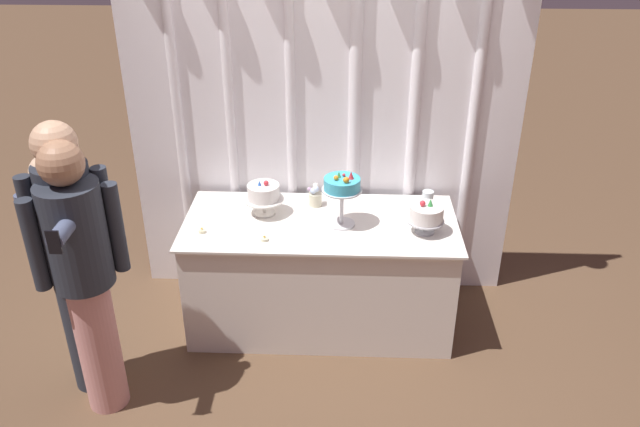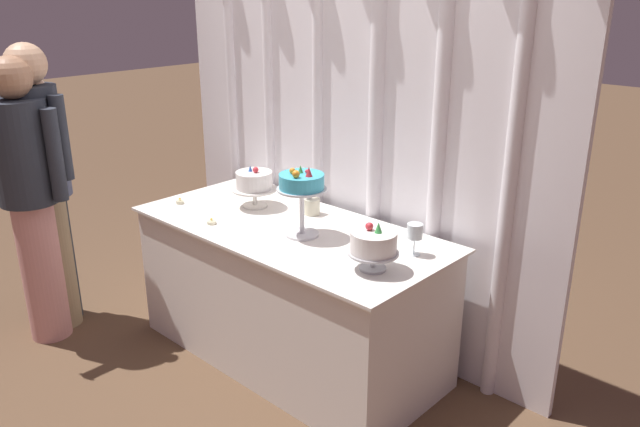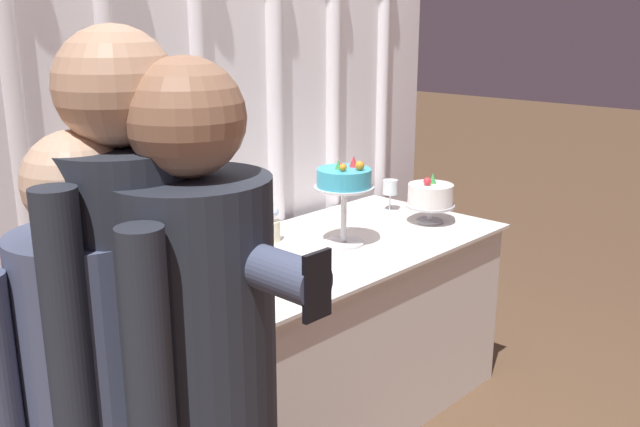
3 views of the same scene
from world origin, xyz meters
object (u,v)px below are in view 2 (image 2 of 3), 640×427
Objects in this scene: wine_glass at (415,232)px; guest_man_pink_jacket at (43,174)px; tealight_near_left at (212,222)px; cake_display_center at (302,187)px; tealight_far_left at (180,202)px; guest_man_dark_suit at (29,191)px; guest_girl_blue_dress at (45,190)px; cake_display_leftmost at (254,182)px; cake_display_rightmost at (373,244)px; flower_vase at (312,203)px; cake_table at (290,293)px.

guest_man_pink_jacket is (-2.01, -0.87, 0.07)m from wine_glass.
cake_display_center is at bearing 24.84° from tealight_near_left.
tealight_far_left is 0.41m from tealight_near_left.
tealight_near_left is 0.03× the size of guest_man_dark_suit.
guest_girl_blue_dress is (-2.09, -0.84, -0.05)m from wine_glass.
tealight_far_left is at bearing -143.50° from cake_display_leftmost.
guest_man_pink_jacket reaches higher than cake_display_rightmost.
tealight_near_left is at bearing -155.16° from cake_display_center.
wine_glass is 2.18m from guest_man_dark_suit.
guest_girl_blue_dress is 0.22m from guest_man_dark_suit.
guest_man_pink_jacket reaches higher than guest_man_dark_suit.
guest_man_pink_jacket is (-0.93, -0.81, 0.04)m from cake_display_leftmost.
flower_vase is 1.58m from guest_man_pink_jacket.
cake_display_rightmost is 0.14× the size of guest_man_pink_jacket.
cake_display_rightmost is 0.27m from wine_glass.
guest_man_pink_jacket reaches higher than guest_girl_blue_dress.
tealight_far_left reaches higher than tealight_near_left.
cake_display_leftmost is 0.16× the size of guest_man_dark_suit.
guest_man_pink_jacket is at bearing -156.52° from wine_glass.
tealight_near_left is 1.13m from guest_girl_blue_dress.
cake_table is 7.63× the size of cake_display_rightmost.
cake_display_leftmost is at bearing 96.64° from tealight_near_left.
cake_display_leftmost is 0.15× the size of guest_man_pink_jacket.
tealight_near_left is 1.08m from guest_man_dark_suit.
flower_vase is at bearing 30.01° from tealight_far_left.
cake_display_rightmost is 1.02m from tealight_near_left.
cake_display_leftmost is (-0.38, 0.09, 0.54)m from cake_table.
cake_display_leftmost reaches higher than cake_table.
cake_table is 1.07× the size of guest_man_dark_suit.
tealight_near_left is at bearing 33.03° from guest_man_dark_suit.
cake_display_center is 2.42× the size of wine_glass.
guest_man_dark_suit reaches higher than guest_girl_blue_dress.
guest_girl_blue_dress is at bearing -164.35° from cake_display_rightmost.
cake_table is at bearing -13.98° from cake_display_leftmost.
cake_table is 35.50× the size of tealight_near_left.
tealight_far_left is (-1.41, -0.06, -0.12)m from cake_display_rightmost.
cake_display_center is 0.93m from tealight_far_left.
cake_display_rightmost is 2.07m from guest_man_pink_jacket.
guest_girl_blue_dress is at bearing -158.06° from wine_glass.
guest_girl_blue_dress is at bearing -145.66° from flower_vase.
flower_vase is 1.62m from guest_girl_blue_dress.
cake_display_leftmost reaches higher than flower_vase.
cake_display_leftmost is at bearing -176.85° from wine_glass.
flower_vase is (0.33, 0.13, -0.08)m from cake_display_leftmost.
cake_display_rightmost is 2.03m from guest_man_dark_suit.
cake_table is 4.70× the size of cake_display_center.
wine_glass is 1.49m from tealight_far_left.
cake_display_rightmost is at bearing -25.57° from flower_vase.
wine_glass is at bearing -5.56° from flower_vase.
guest_man_pink_jacket is 1.13× the size of guest_girl_blue_dress.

